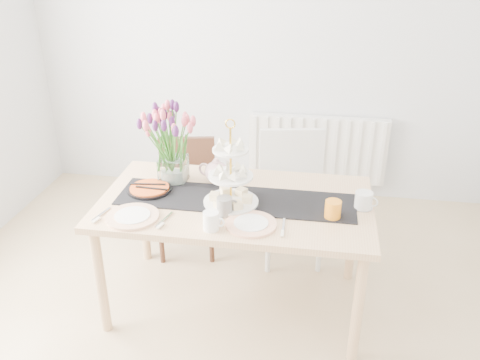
% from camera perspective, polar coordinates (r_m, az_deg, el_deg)
% --- Properties ---
extents(room_shell, '(4.50, 4.50, 4.50)m').
position_cam_1_polar(room_shell, '(2.24, -4.22, 3.07)').
color(room_shell, tan).
rests_on(room_shell, ground).
extents(radiator, '(1.20, 0.08, 0.60)m').
position_cam_1_polar(radiator, '(4.53, 8.66, 3.45)').
color(radiator, white).
rests_on(radiator, room_shell).
extents(dining_table, '(1.60, 0.90, 0.75)m').
position_cam_1_polar(dining_table, '(3.03, -0.49, -3.54)').
color(dining_table, tan).
rests_on(dining_table, ground).
extents(chair_brown, '(0.48, 0.48, 0.83)m').
position_cam_1_polar(chair_brown, '(3.76, -5.95, -0.79)').
color(chair_brown, '#3C2115').
rests_on(chair_brown, ground).
extents(chair_white, '(0.53, 0.53, 0.93)m').
position_cam_1_polar(chair_white, '(3.64, 5.86, -0.66)').
color(chair_white, silver).
rests_on(chair_white, ground).
extents(table_runner, '(1.40, 0.35, 0.01)m').
position_cam_1_polar(table_runner, '(2.99, -0.50, -2.20)').
color(table_runner, black).
rests_on(table_runner, dining_table).
extents(tulip_vase, '(0.60, 0.60, 0.51)m').
position_cam_1_polar(tulip_vase, '(3.12, -7.74, 5.25)').
color(tulip_vase, silver).
rests_on(tulip_vase, dining_table).
extents(cake_stand, '(0.32, 0.32, 0.47)m').
position_cam_1_polar(cake_stand, '(2.89, -1.04, -0.38)').
color(cake_stand, gold).
rests_on(cake_stand, dining_table).
extents(teapot, '(0.28, 0.25, 0.16)m').
position_cam_1_polar(teapot, '(3.17, -2.65, 0.91)').
color(teapot, white).
rests_on(teapot, dining_table).
extents(cream_jug, '(0.13, 0.13, 0.10)m').
position_cam_1_polar(cream_jug, '(2.97, 13.70, -2.24)').
color(cream_jug, silver).
rests_on(cream_jug, dining_table).
extents(tart_tin, '(0.27, 0.27, 0.03)m').
position_cam_1_polar(tart_tin, '(3.13, -10.11, -1.05)').
color(tart_tin, black).
rests_on(tart_tin, dining_table).
extents(mug_grey, '(0.12, 0.12, 0.10)m').
position_cam_1_polar(mug_grey, '(2.83, -1.75, -2.95)').
color(mug_grey, slate).
rests_on(mug_grey, dining_table).
extents(mug_white, '(0.10, 0.10, 0.10)m').
position_cam_1_polar(mug_white, '(2.69, -3.28, -4.60)').
color(mug_white, white).
rests_on(mug_white, dining_table).
extents(mug_orange, '(0.13, 0.13, 0.11)m').
position_cam_1_polar(mug_orange, '(2.83, 10.39, -3.31)').
color(mug_orange, orange).
rests_on(mug_orange, dining_table).
extents(plate_left, '(0.36, 0.36, 0.02)m').
position_cam_1_polar(plate_left, '(2.87, -11.98, -4.04)').
color(plate_left, white).
rests_on(plate_left, dining_table).
extents(plate_right, '(0.29, 0.29, 0.01)m').
position_cam_1_polar(plate_right, '(2.74, 1.24, -4.97)').
color(plate_right, white).
rests_on(plate_right, dining_table).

